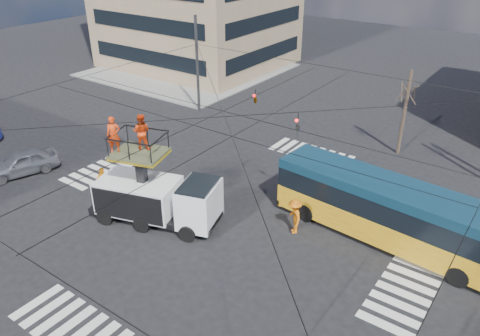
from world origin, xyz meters
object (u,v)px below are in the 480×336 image
object	(u,v)px
utility_truck	(157,189)
worker_ground	(103,181)
flagger	(294,216)
traffic_cone	(114,208)
city_bus	(394,212)
parked_car_a	(22,163)

from	to	relation	value
utility_truck	worker_ground	world-z (taller)	utility_truck
worker_ground	flagger	world-z (taller)	flagger
traffic_cone	city_bus	bearing A→B (deg)	25.47
city_bus	worker_ground	world-z (taller)	city_bus
traffic_cone	worker_ground	bearing A→B (deg)	153.96
flagger	parked_car_a	distance (m)	18.09
flagger	parked_car_a	bearing A→B (deg)	-119.48
worker_ground	flagger	size ratio (longest dim) A/B	0.93
worker_ground	parked_car_a	xyz separation A→B (m)	(-6.43, -1.24, -0.14)
city_bus	utility_truck	bearing A→B (deg)	-148.21
traffic_cone	parked_car_a	size ratio (longest dim) A/B	0.14
utility_truck	parked_car_a	bearing A→B (deg)	168.68
utility_truck	parked_car_a	xyz separation A→B (m)	(-11.05, -1.13, -1.23)
city_bus	parked_car_a	distance (m)	22.89
utility_truck	traffic_cone	size ratio (longest dim) A/B	11.66
flagger	utility_truck	bearing A→B (deg)	-106.51
traffic_cone	flagger	bearing A→B (deg)	25.12
worker_ground	flagger	distance (m)	11.56
parked_car_a	city_bus	bearing A→B (deg)	35.29
flagger	city_bus	bearing A→B (deg)	72.38
utility_truck	flagger	bearing A→B (deg)	10.11
city_bus	worker_ground	size ratio (longest dim) A/B	6.91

